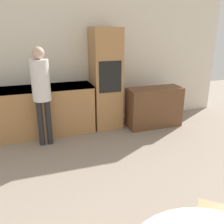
{
  "coord_description": "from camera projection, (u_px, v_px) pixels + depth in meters",
  "views": [
    {
      "loc": [
        -0.88,
        0.32,
        2.03
      ],
      "look_at": [
        0.0,
        2.87,
        1.09
      ],
      "focal_mm": 40.0,
      "sensor_mm": 36.0,
      "label": 1
    }
  ],
  "objects": [
    {
      "name": "oven_unit",
      "position": [
        106.0,
        79.0,
        5.02
      ],
      "size": [
        0.56,
        0.59,
        2.0
      ],
      "color": "#AD7A47",
      "rests_on": "ground_plane"
    },
    {
      "name": "person_standing",
      "position": [
        41.0,
        86.0,
        4.15
      ],
      "size": [
        0.3,
        0.3,
        1.71
      ],
      "color": "#262628",
      "rests_on": "ground_plane"
    },
    {
      "name": "sideboard",
      "position": [
        154.0,
        107.0,
        5.2
      ],
      "size": [
        1.14,
        0.45,
        0.82
      ],
      "color": "brown",
      "rests_on": "ground_plane"
    },
    {
      "name": "wall_back",
      "position": [
        72.0,
        63.0,
        5.03
      ],
      "size": [
        6.95,
        0.05,
        2.6
      ],
      "color": "silver",
      "rests_on": "ground_plane"
    },
    {
      "name": "kitchen_counter",
      "position": [
        15.0,
        113.0,
        4.63
      ],
      "size": [
        2.92,
        0.6,
        0.94
      ],
      "color": "#AD7A47",
      "rests_on": "ground_plane"
    }
  ]
}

